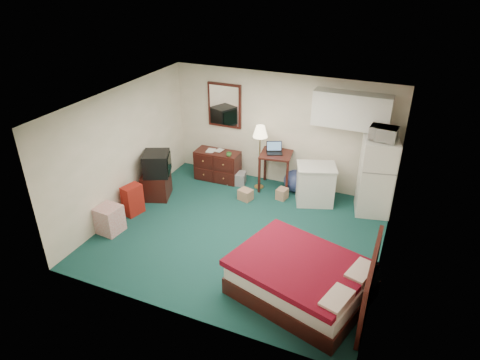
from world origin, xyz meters
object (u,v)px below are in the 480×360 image
at_px(floor_lamp, 260,157).
at_px(bed, 301,279).
at_px(dresser, 218,165).
at_px(kitchen_counter, 315,185).
at_px(desk, 276,171).
at_px(fridge, 376,177).
at_px(suitcase, 133,200).
at_px(tv_stand, 156,185).

relative_size(floor_lamp, bed, 0.77).
relative_size(dresser, kitchen_counter, 1.24).
bearing_deg(floor_lamp, kitchen_counter, -6.79).
relative_size(desk, bed, 0.44).
height_order(fridge, suitcase, fridge).
relative_size(dresser, fridge, 0.64).
xyz_separation_m(desk, tv_stand, (-2.21, -1.38, -0.15)).
distance_m(fridge, tv_stand, 4.53).
relative_size(kitchen_counter, tv_stand, 1.37).
bearing_deg(tv_stand, dresser, 36.41).
bearing_deg(suitcase, bed, 0.23).
xyz_separation_m(dresser, suitcase, (-0.90, -2.03, -0.03)).
xyz_separation_m(kitchen_counter, fridge, (1.16, 0.10, 0.38)).
distance_m(desk, kitchen_counter, 1.00).
bearing_deg(desk, suitcase, -144.70).
bearing_deg(dresser, kitchen_counter, -5.14).
distance_m(kitchen_counter, fridge, 1.23).
bearing_deg(desk, dresser, 177.02).
distance_m(dresser, fridge, 3.51).
bearing_deg(fridge, bed, -114.91).
bearing_deg(fridge, dresser, 166.86).
height_order(kitchen_counter, fridge, fridge).
height_order(floor_lamp, desk, floor_lamp).
relative_size(floor_lamp, fridge, 0.93).
bearing_deg(suitcase, kitchen_counter, 44.42).
height_order(floor_lamp, tv_stand, floor_lamp).
distance_m(floor_lamp, fridge, 2.46).
height_order(floor_lamp, kitchen_counter, floor_lamp).
bearing_deg(fridge, tv_stand, -176.76).
relative_size(fridge, suitcase, 2.51).
xyz_separation_m(fridge, suitcase, (-4.38, -1.98, -0.47)).
relative_size(bed, suitcase, 3.03).
xyz_separation_m(bed, tv_stand, (-3.69, 1.70, -0.03)).
height_order(floor_lamp, bed, floor_lamp).
bearing_deg(kitchen_counter, floor_lamp, 153.51).
distance_m(desk, suitcase, 3.12).
xyz_separation_m(tv_stand, suitcase, (-0.05, -0.77, 0.04)).
relative_size(kitchen_counter, bed, 0.43).
relative_size(kitchen_counter, fridge, 0.52).
xyz_separation_m(floor_lamp, kitchen_counter, (1.30, -0.15, -0.33)).
xyz_separation_m(floor_lamp, bed, (1.81, -2.96, -0.43)).
distance_m(kitchen_counter, suitcase, 3.73).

